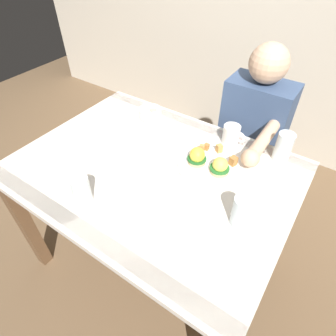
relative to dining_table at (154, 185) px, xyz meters
name	(u,v)px	position (x,y,z in m)	size (l,w,h in m)	color
ground_plane	(157,256)	(0.00, 0.00, -0.63)	(6.00, 6.00, 0.00)	brown
dining_table	(154,185)	(0.00, 0.00, 0.00)	(1.20, 0.90, 0.74)	silver
eggs_benedict_plate	(208,164)	(0.20, 0.14, 0.13)	(0.27, 0.27, 0.09)	white
fruit_bowl	(150,113)	(-0.25, 0.32, 0.14)	(0.12, 0.12, 0.06)	white
coffee_mug	(232,134)	(0.20, 0.36, 0.16)	(0.11, 0.08, 0.09)	white
fork	(34,162)	(-0.46, -0.27, 0.11)	(0.06, 0.15, 0.00)	silver
water_glass_near	(283,148)	(0.44, 0.37, 0.17)	(0.07, 0.07, 0.14)	silver
water_glass_far	(241,212)	(0.43, -0.06, 0.16)	(0.07, 0.07, 0.12)	silver
water_glass_extra	(82,191)	(-0.11, -0.30, 0.16)	(0.07, 0.07, 0.12)	silver
diner_person	(251,135)	(0.23, 0.60, 0.02)	(0.34, 0.54, 1.14)	#33333D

